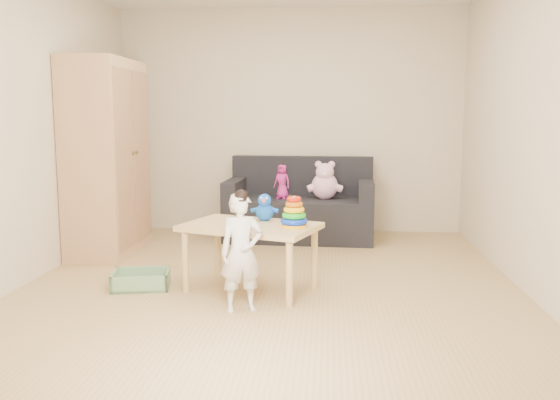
# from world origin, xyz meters

# --- Properties ---
(room) EXTENTS (4.50, 4.50, 4.50)m
(room) POSITION_xyz_m (0.00, 0.00, 1.30)
(room) COLOR tan
(room) RESTS_ON ground
(wardrobe) EXTENTS (0.53, 1.06, 1.91)m
(wardrobe) POSITION_xyz_m (-1.72, 0.93, 0.95)
(wardrobe) COLOR tan
(wardrobe) RESTS_ON ground
(sofa) EXTENTS (1.65, 0.88, 0.46)m
(sofa) POSITION_xyz_m (0.14, 1.75, 0.23)
(sofa) COLOR black
(sofa) RESTS_ON ground
(play_table) EXTENTS (1.16, 0.93, 0.53)m
(play_table) POSITION_xyz_m (-0.14, -0.25, 0.26)
(play_table) COLOR #ECCC81
(play_table) RESTS_ON ground
(storage_bin) EXTENTS (0.50, 0.41, 0.13)m
(storage_bin) POSITION_xyz_m (-1.02, -0.26, 0.07)
(storage_bin) COLOR gray
(storage_bin) RESTS_ON ground
(toddler) EXTENTS (0.35, 0.29, 0.82)m
(toddler) POSITION_xyz_m (-0.14, -0.75, 0.41)
(toddler) COLOR silver
(toddler) RESTS_ON ground
(pink_bear) EXTENTS (0.37, 0.34, 0.35)m
(pink_bear) POSITION_xyz_m (0.42, 1.73, 0.63)
(pink_bear) COLOR #FFBBE5
(pink_bear) RESTS_ON sofa
(doll) EXTENTS (0.22, 0.19, 0.37)m
(doll) POSITION_xyz_m (-0.05, 1.70, 0.64)
(doll) COLOR #CD2693
(doll) RESTS_ON sofa
(ring_stacker) EXTENTS (0.21, 0.21, 0.24)m
(ring_stacker) POSITION_xyz_m (0.21, -0.34, 0.62)
(ring_stacker) COLOR #FFAC0D
(ring_stacker) RESTS_ON play_table
(brown_bottle) EXTENTS (0.07, 0.07, 0.22)m
(brown_bottle) POSITION_xyz_m (0.16, -0.15, 0.62)
(brown_bottle) COLOR black
(brown_bottle) RESTS_ON play_table
(blue_plush) EXTENTS (0.21, 0.17, 0.22)m
(blue_plush) POSITION_xyz_m (-0.05, -0.08, 0.64)
(blue_plush) COLOR blue
(blue_plush) RESTS_ON play_table
(wooden_figure) EXTENTS (0.05, 0.05, 0.10)m
(wooden_figure) POSITION_xyz_m (-0.25, -0.22, 0.58)
(wooden_figure) COLOR brown
(wooden_figure) RESTS_ON play_table
(yellow_book) EXTENTS (0.21, 0.21, 0.01)m
(yellow_book) POSITION_xyz_m (-0.23, -0.12, 0.54)
(yellow_book) COLOR yellow
(yellow_book) RESTS_ON play_table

